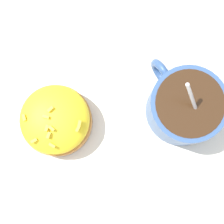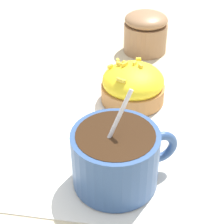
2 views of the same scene
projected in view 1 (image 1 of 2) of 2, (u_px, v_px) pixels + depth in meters
name	position (u px, v px, depth m)	size (l,w,h in m)	color
ground_plane	(119.00, 123.00, 0.46)	(3.00, 3.00, 0.00)	#C6B793
paper_napkin	(119.00, 123.00, 0.46)	(0.29, 0.27, 0.00)	white
coffee_cup	(185.00, 106.00, 0.43)	(0.09, 0.10, 0.11)	#335184
frosted_pastry	(56.00, 122.00, 0.43)	(0.08, 0.08, 0.05)	#B2753D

